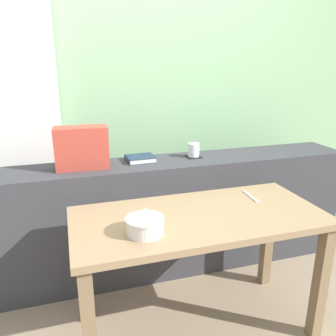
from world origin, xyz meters
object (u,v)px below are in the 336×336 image
object	(u,v)px
throw_pillow	(82,148)
fork_utensil	(251,196)
juice_glass	(194,150)
soup_bowl	(145,226)
coaster_square	(193,157)
closed_book	(140,159)
breakfast_table	(199,234)

from	to	relation	value
throw_pillow	fork_utensil	size ratio (longest dim) A/B	1.88
juice_glass	fork_utensil	size ratio (longest dim) A/B	0.54
throw_pillow	soup_bowl	xyz separation A→B (m)	(0.22, -0.73, -0.20)
coaster_square	closed_book	world-z (taller)	closed_book
breakfast_table	soup_bowl	size ratio (longest dim) A/B	7.24
closed_book	soup_bowl	size ratio (longest dim) A/B	1.07
breakfast_table	throw_pillow	size ratio (longest dim) A/B	4.03
juice_glass	closed_book	distance (m)	0.38
closed_book	throw_pillow	bearing A→B (deg)	-172.71
soup_bowl	breakfast_table	bearing A→B (deg)	19.90
coaster_square	juice_glass	distance (m)	0.04
soup_bowl	fork_utensil	bearing A→B (deg)	19.69
coaster_square	soup_bowl	distance (m)	0.94
juice_glass	fork_utensil	world-z (taller)	juice_glass
breakfast_table	closed_book	xyz separation A→B (m)	(-0.16, 0.67, 0.24)
closed_book	throw_pillow	distance (m)	0.39
breakfast_table	closed_book	size ratio (longest dim) A/B	6.78
coaster_square	fork_utensil	bearing A→B (deg)	-73.77
coaster_square	throw_pillow	world-z (taller)	throw_pillow
juice_glass	fork_utensil	bearing A→B (deg)	-73.77
breakfast_table	soup_bowl	xyz separation A→B (m)	(-0.31, -0.11, 0.15)
breakfast_table	throw_pillow	world-z (taller)	throw_pillow
throw_pillow	fork_utensil	xyz separation A→B (m)	(0.90, -0.49, -0.24)
throw_pillow	breakfast_table	bearing A→B (deg)	-49.62
juice_glass	throw_pillow	size ratio (longest dim) A/B	0.29
breakfast_table	fork_utensil	world-z (taller)	fork_utensil
juice_glass	closed_book	xyz separation A→B (m)	(-0.38, 0.01, -0.03)
coaster_square	fork_utensil	distance (m)	0.56
coaster_square	throw_pillow	size ratio (longest dim) A/B	0.31
breakfast_table	juice_glass	xyz separation A→B (m)	(0.22, 0.66, 0.27)
coaster_square	breakfast_table	bearing A→B (deg)	-108.54
closed_book	breakfast_table	bearing A→B (deg)	-76.87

